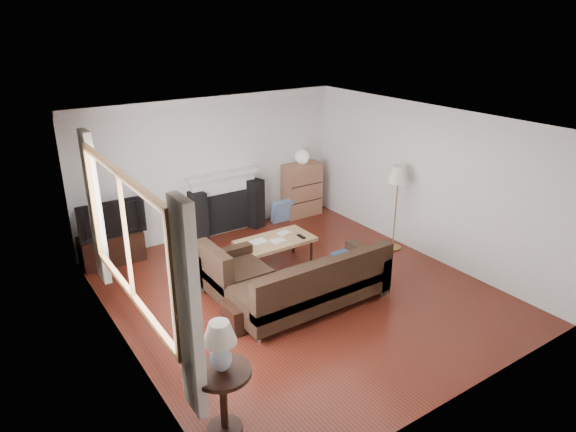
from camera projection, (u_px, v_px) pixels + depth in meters
room at (300, 213)px, 7.08m from camera, size 5.10×5.60×2.54m
window at (126, 238)px, 5.54m from camera, size 0.12×2.74×1.54m
curtain_near at (189, 311)px, 4.45m from camera, size 0.10×0.35×2.10m
curtain_far at (95, 209)px, 6.79m from camera, size 0.10×0.35×2.10m
fireplace at (224, 202)px, 9.44m from camera, size 1.40×0.26×1.15m
tv_stand at (112, 249)px, 8.35m from camera, size 0.98×0.44×0.49m
television at (110, 217)px, 8.16m from camera, size 1.05×0.14×0.61m
speaker_left at (198, 216)px, 9.13m from camera, size 0.26×0.30×0.90m
speaker_right at (254, 203)px, 9.71m from camera, size 0.33×0.37×0.94m
bookshelf at (302, 190)px, 10.25m from camera, size 0.78×0.37×1.07m
globe_lamp at (302, 157)px, 10.00m from camera, size 0.28×0.28×0.28m
sectional_sofa at (311, 282)px, 7.02m from camera, size 2.42×1.77×0.78m
coffee_table at (275, 253)px, 8.23m from camera, size 1.22×0.67×0.48m
footstool at (242, 315)px, 6.64m from camera, size 0.43×0.43×0.35m
floor_lamp at (396, 208)px, 8.67m from camera, size 0.45×0.45×1.48m
side_table at (224, 400)px, 4.91m from camera, size 0.56×0.56×0.71m
table_lamp at (220, 347)px, 4.69m from camera, size 0.32×0.32×0.51m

